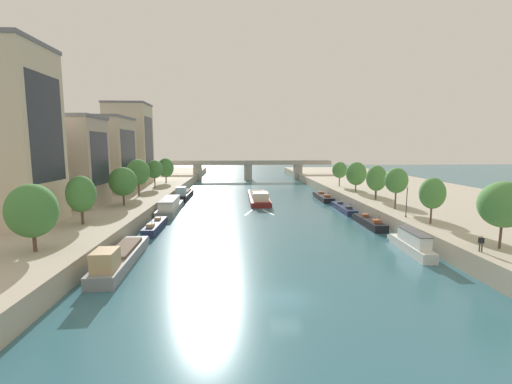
{
  "coord_description": "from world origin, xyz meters",
  "views": [
    {
      "loc": [
        -3.94,
        -27.52,
        12.5
      ],
      "look_at": [
        0.0,
        46.7,
        2.7
      ],
      "focal_mm": 24.73,
      "sensor_mm": 36.0,
      "label": 1
    }
  ],
  "objects": [
    {
      "name": "ground_plane",
      "position": [
        0.0,
        0.0,
        0.0
      ],
      "size": [
        400.0,
        400.0,
        0.0
      ],
      "primitive_type": "plane",
      "color": "#336675"
    },
    {
      "name": "quay_left",
      "position": [
        -36.52,
        55.0,
        1.13
      ],
      "size": [
        36.0,
        170.0,
        2.25
      ],
      "primitive_type": "cube",
      "color": "#B2A893",
      "rests_on": "ground"
    },
    {
      "name": "quay_right",
      "position": [
        36.52,
        55.0,
        1.13
      ],
      "size": [
        36.0,
        170.0,
        2.25
      ],
      "primitive_type": "cube",
      "color": "#B2A893",
      "rests_on": "ground"
    },
    {
      "name": "barge_midriver",
      "position": [
        0.87,
        52.11,
        0.84
      ],
      "size": [
        4.31,
        23.02,
        2.78
      ],
      "color": "maroon",
      "rests_on": "ground"
    },
    {
      "name": "wake_behind_barge",
      "position": [
        -0.0,
        37.69,
        0.01
      ],
      "size": [
        5.6,
        5.87,
        0.03
      ],
      "color": "#A5D1DB",
      "rests_on": "ground"
    },
    {
      "name": "moored_boat_left_end",
      "position": [
        -16.26,
        8.74,
        0.92
      ],
      "size": [
        3.28,
        15.42,
        3.02
      ],
      "color": "gray",
      "rests_on": "ground"
    },
    {
      "name": "moored_boat_left_lone",
      "position": [
        -16.19,
        24.4,
        0.62
      ],
      "size": [
        1.87,
        10.56,
        2.27
      ],
      "color": "#1E284C",
      "rests_on": "ground"
    },
    {
      "name": "moored_boat_left_near",
      "position": [
        -16.77,
        39.38,
        1.12
      ],
      "size": [
        3.73,
        16.52,
        2.68
      ],
      "color": "gray",
      "rests_on": "ground"
    },
    {
      "name": "moored_boat_left_gap_after",
      "position": [
        -16.71,
        56.72,
        0.99
      ],
      "size": [
        2.71,
        15.55,
        3.25
      ],
      "color": "black",
      "rests_on": "ground"
    },
    {
      "name": "moored_boat_right_gap_after",
      "position": [
        16.49,
        11.67,
        1.11
      ],
      "size": [
        2.08,
        10.14,
        2.67
      ],
      "color": "silver",
      "rests_on": "ground"
    },
    {
      "name": "moored_boat_right_far",
      "position": [
        16.68,
        25.65,
        0.6
      ],
      "size": [
        2.14,
        10.53,
        2.23
      ],
      "color": "black",
      "rests_on": "ground"
    },
    {
      "name": "moored_boat_right_near",
      "position": [
        16.51,
        38.61,
        0.53
      ],
      "size": [
        2.14,
        12.31,
        2.11
      ],
      "color": "#1E284C",
      "rests_on": "ground"
    },
    {
      "name": "moored_boat_right_lone",
      "position": [
        16.07,
        52.95,
        0.59
      ],
      "size": [
        2.69,
        12.51,
        2.22
      ],
      "color": "black",
      "rests_on": "ground"
    },
    {
      "name": "tree_left_by_lamp",
      "position": [
        -23.65,
        6.81,
        6.29
      ],
      "size": [
        4.62,
        4.62,
        6.64
      ],
      "color": "brown",
      "rests_on": "quay_left"
    },
    {
      "name": "tree_left_midway",
      "position": [
        -24.23,
        18.86,
        6.28
      ],
      "size": [
        3.69,
        3.69,
        6.4
      ],
      "color": "brown",
      "rests_on": "quay_left"
    },
    {
      "name": "tree_left_far",
      "position": [
        -23.47,
        33.41,
        6.43
      ],
      "size": [
        4.68,
        4.68,
        6.62
      ],
      "color": "brown",
      "rests_on": "quay_left"
    },
    {
      "name": "tree_left_nearest",
      "position": [
        -24.15,
        45.26,
        7.16
      ],
      "size": [
        4.65,
        4.65,
        7.51
      ],
      "color": "brown",
      "rests_on": "quay_left"
    },
    {
      "name": "tree_left_past_mid",
      "position": [
        -24.07,
        59.13,
        6.81
      ],
      "size": [
        4.06,
        4.06,
        6.78
      ],
      "color": "brown",
      "rests_on": "quay_left"
    },
    {
      "name": "tree_left_third",
      "position": [
        -23.72,
        70.94,
        6.42
      ],
      "size": [
        4.33,
        4.33,
        6.8
      ],
      "color": "brown",
      "rests_on": "quay_left"
    },
    {
      "name": "tree_right_end_of_row",
      "position": [
        22.28,
        5.42,
        6.73
      ],
      "size": [
        4.57,
        4.57,
        6.78
      ],
      "color": "brown",
      "rests_on": "quay_right"
    },
    {
      "name": "tree_right_second",
      "position": [
        21.6,
        16.93,
        6.29
      ],
      "size": [
        3.28,
        3.28,
        6.1
      ],
      "color": "brown",
      "rests_on": "quay_right"
    },
    {
      "name": "tree_right_distant",
      "position": [
        21.65,
        27.63,
        6.92
      ],
      "size": [
        3.59,
        3.59,
        6.72
      ],
      "color": "brown",
      "rests_on": "quay_right"
    },
    {
      "name": "tree_right_past_mid",
      "position": [
        22.56,
        38.06,
        6.34
      ],
      "size": [
        3.83,
        3.83,
        6.54
      ],
      "color": "brown",
      "rests_on": "quay_right"
    },
    {
      "name": "tree_right_far",
      "position": [
        22.57,
        49.6,
        6.3
      ],
      "size": [
        4.46,
        4.46,
        6.65
      ],
      "color": "brown",
      "rests_on": "quay_right"
    },
    {
      "name": "tree_right_midway",
      "position": [
        21.9,
        60.11,
        6.39
      ],
      "size": [
        3.72,
        3.72,
        6.19
      ],
      "color": "brown",
      "rests_on": "quay_right"
    },
    {
      "name": "lamppost_right_bank",
      "position": [
        20.36,
        21.26,
        4.72
      ],
      "size": [
        0.28,
        0.28,
        4.49
      ],
      "color": "black",
      "rests_on": "quay_right"
    },
    {
      "name": "building_left_middle",
      "position": [
        -33.2,
        19.18,
        13.77
      ],
      "size": [
        10.56,
        10.29,
        22.99
      ],
      "color": "beige",
      "rests_on": "quay_left"
    },
    {
      "name": "building_left_far_end",
      "position": [
        -33.2,
        33.47,
        9.89
      ],
      "size": [
        12.6,
        9.61,
        15.23
      ],
      "color": "#A89989",
      "rests_on": "quay_left"
    },
    {
      "name": "building_left_corner",
      "position": [
        -33.2,
        52.32,
        10.56
      ],
      "size": [
        10.78,
        13.32,
        16.57
      ],
      "color": "#B2A38E",
      "rests_on": "quay_left"
    },
    {
      "name": "building_left_tall",
      "position": [
        -33.2,
        70.56,
        13.04
      ],
      "size": [
        10.98,
        10.54,
        21.55
      ],
      "color": "beige",
      "rests_on": "quay_left"
    },
    {
      "name": "bridge_far",
      "position": [
        0.0,
        102.27,
        4.5
      ],
      "size": [
        61.04,
        4.4,
        7.07
      ],
      "color": "#9E998E",
      "rests_on": "ground"
    },
    {
      "name": "person_on_quay",
      "position": [
        19.64,
        4.48,
        3.18
      ],
      "size": [
        0.45,
        0.36,
        1.62
      ],
      "color": "#473D33",
      "rests_on": "quay_right"
    }
  ]
}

